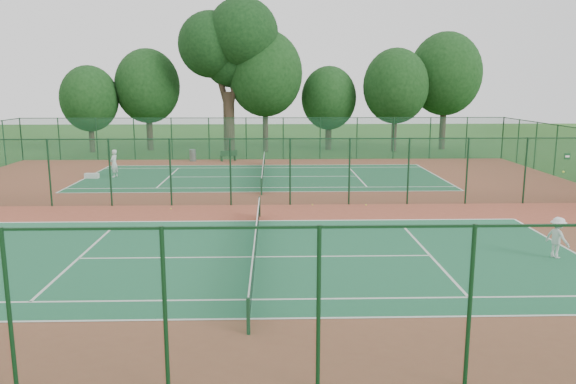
% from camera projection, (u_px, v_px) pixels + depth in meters
% --- Properties ---
extents(ground, '(120.00, 120.00, 0.00)m').
position_uv_depth(ground, '(261.00, 205.00, 29.25)').
color(ground, '#26561A').
rests_on(ground, ground).
extents(red_pad, '(40.00, 36.00, 0.01)m').
position_uv_depth(red_pad, '(261.00, 205.00, 29.25)').
color(red_pad, brown).
rests_on(red_pad, ground).
extents(court_near, '(23.77, 10.97, 0.01)m').
position_uv_depth(court_near, '(256.00, 257.00, 20.41)').
color(court_near, '#1E5F3D').
rests_on(court_near, red_pad).
extents(court_far, '(23.77, 10.97, 0.01)m').
position_uv_depth(court_far, '(263.00, 177.00, 38.08)').
color(court_far, '#1B5635').
rests_on(court_far, red_pad).
extents(fence_north, '(40.00, 0.09, 3.50)m').
position_uv_depth(fence_north, '(265.00, 138.00, 46.58)').
color(fence_north, '#1B5235').
rests_on(fence_north, ground).
extents(fence_south, '(40.00, 0.09, 3.50)m').
position_uv_depth(fence_south, '(242.00, 310.00, 11.25)').
color(fence_south, '#1A4E34').
rests_on(fence_south, ground).
extents(fence_divider, '(40.00, 0.09, 3.50)m').
position_uv_depth(fence_divider, '(260.00, 172.00, 28.91)').
color(fence_divider, '#174629').
rests_on(fence_divider, ground).
extents(tennis_net_near, '(0.10, 12.90, 0.97)m').
position_uv_depth(tennis_net_near, '(256.00, 243.00, 20.31)').
color(tennis_net_near, '#12321B').
rests_on(tennis_net_near, ground).
extents(tennis_net_far, '(0.10, 12.90, 0.97)m').
position_uv_depth(tennis_net_far, '(263.00, 169.00, 37.98)').
color(tennis_net_far, '#143922').
rests_on(tennis_net_far, ground).
extents(player_near, '(0.90, 1.11, 1.50)m').
position_uv_depth(player_near, '(557.00, 237.00, 20.20)').
color(player_near, silver).
rests_on(player_near, court_near).
extents(player_far, '(0.61, 0.77, 1.86)m').
position_uv_depth(player_far, '(114.00, 163.00, 37.74)').
color(player_far, silver).
rests_on(player_far, court_far).
extents(trash_bin, '(0.57, 0.57, 0.97)m').
position_uv_depth(trash_bin, '(193.00, 155.00, 45.70)').
color(trash_bin, slate).
rests_on(trash_bin, red_pad).
extents(bench, '(1.48, 0.94, 0.88)m').
position_uv_depth(bench, '(229.00, 156.00, 45.74)').
color(bench, black).
rests_on(bench, red_pad).
extents(kit_bag, '(0.95, 0.44, 0.34)m').
position_uv_depth(kit_bag, '(92.00, 176.00, 37.42)').
color(kit_bag, silver).
rests_on(kit_bag, red_pad).
extents(stray_ball_a, '(0.07, 0.07, 0.07)m').
position_uv_depth(stray_ball_a, '(366.00, 205.00, 29.06)').
color(stray_ball_a, yellow).
rests_on(stray_ball_a, red_pad).
extents(stray_ball_b, '(0.06, 0.06, 0.06)m').
position_uv_depth(stray_ball_b, '(313.00, 205.00, 29.11)').
color(stray_ball_b, yellow).
rests_on(stray_ball_b, red_pad).
extents(stray_ball_c, '(0.07, 0.07, 0.07)m').
position_uv_depth(stray_ball_c, '(171.00, 209.00, 28.20)').
color(stray_ball_c, yellow).
rests_on(stray_ball_c, red_pad).
extents(big_tree, '(8.92, 6.53, 13.70)m').
position_uv_depth(big_tree, '(229.00, 44.00, 49.77)').
color(big_tree, '#32251B').
rests_on(big_tree, ground).
extents(evergreen_row, '(39.00, 5.00, 12.00)m').
position_uv_depth(evergreen_row, '(271.00, 151.00, 53.06)').
color(evergreen_row, black).
rests_on(evergreen_row, ground).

